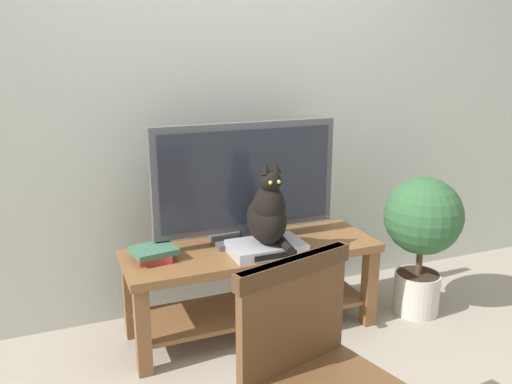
{
  "coord_description": "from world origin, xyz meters",
  "views": [
    {
      "loc": [
        -0.97,
        -1.94,
        1.53
      ],
      "look_at": [
        -0.01,
        0.44,
        0.82
      ],
      "focal_mm": 36.5,
      "sensor_mm": 36.0,
      "label": 1
    }
  ],
  "objects": [
    {
      "name": "back_wall",
      "position": [
        0.0,
        0.96,
        1.4
      ],
      "size": [
        7.0,
        0.12,
        2.8
      ],
      "primitive_type": "cube",
      "color": "#B7BCB2",
      "rests_on": "ground"
    },
    {
      "name": "tv_stand",
      "position": [
        -0.01,
        0.49,
        0.35
      ],
      "size": [
        1.37,
        0.47,
        0.5
      ],
      "color": "brown",
      "rests_on": "ground"
    },
    {
      "name": "book_stack",
      "position": [
        -0.54,
        0.51,
        0.54
      ],
      "size": [
        0.24,
        0.21,
        0.07
      ],
      "color": "#B2332D",
      "rests_on": "tv_stand"
    },
    {
      "name": "potted_plant",
      "position": [
        0.98,
        0.33,
        0.52
      ],
      "size": [
        0.45,
        0.45,
        0.83
      ],
      "color": "beige",
      "rests_on": "ground"
    },
    {
      "name": "wooden_chair",
      "position": [
        -0.23,
        -0.65,
        0.51
      ],
      "size": [
        0.58,
        0.58,
        0.87
      ],
      "color": "brown",
      "rests_on": "ground"
    },
    {
      "name": "media_box",
      "position": [
        0.03,
        0.39,
        0.53
      ],
      "size": [
        0.38,
        0.25,
        0.06
      ],
      "color": "#ADADB2",
      "rests_on": "tv_stand"
    },
    {
      "name": "cat",
      "position": [
        0.03,
        0.38,
        0.72
      ],
      "size": [
        0.19,
        0.35,
        0.44
      ],
      "color": "black",
      "rests_on": "media_box"
    },
    {
      "name": "ground_plane",
      "position": [
        0.0,
        0.0,
        0.0
      ],
      "size": [
        12.0,
        12.0,
        0.0
      ],
      "primitive_type": "plane",
      "color": "gray"
    },
    {
      "name": "tv",
      "position": [
        -0.01,
        0.59,
        0.84
      ],
      "size": [
        1.02,
        0.2,
        0.66
      ],
      "color": "#4C4C51",
      "rests_on": "tv_stand"
    }
  ]
}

